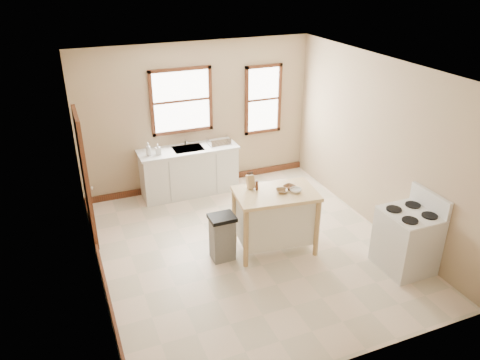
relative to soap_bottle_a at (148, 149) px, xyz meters
name	(u,v)px	position (x,y,z in m)	size (l,w,h in m)	color
floor	(249,248)	(1.05, -2.13, -1.04)	(5.00, 5.00, 0.00)	beige
ceiling	(251,70)	(1.05, -2.13, 1.76)	(5.00, 5.00, 0.00)	white
wall_back	(198,117)	(1.05, 0.37, 0.36)	(4.50, 0.04, 2.80)	tan
wall_left	(88,194)	(-1.20, -2.13, 0.36)	(0.04, 5.00, 2.80)	tan
wall_right	(378,145)	(3.30, -2.13, 0.36)	(0.04, 5.00, 2.80)	tan
window_main	(181,101)	(0.75, 0.35, 0.71)	(1.17, 0.06, 1.22)	#3F2311
window_side	(263,100)	(2.40, 0.35, 0.56)	(0.77, 0.06, 1.37)	#3F2311
door_left	(85,178)	(-1.16, -0.83, 0.01)	(0.06, 0.90, 2.10)	#3F2311
baseboard_back	(201,181)	(1.05, 0.34, -0.98)	(4.50, 0.04, 0.12)	#3F2311
baseboard_left	(104,278)	(-1.17, -2.13, -0.98)	(0.04, 5.00, 0.12)	#3F2311
sink_counter	(189,171)	(0.75, 0.07, -0.58)	(1.86, 0.62, 0.92)	beige
faucet	(185,140)	(0.75, 0.25, -0.01)	(0.03, 0.03, 0.22)	silver
soap_bottle_a	(148,149)	(0.00, 0.00, 0.00)	(0.09, 0.09, 0.24)	#B2B2B2
soap_bottle_b	(158,149)	(0.17, -0.01, -0.02)	(0.09, 0.09, 0.20)	#B2B2B2
dish_rack	(219,141)	(1.36, 0.07, -0.07)	(0.42, 0.32, 0.11)	silver
kitchen_island	(275,221)	(1.41, -2.28, -0.55)	(1.21, 0.77, 0.99)	#F6C590
knife_block	(250,182)	(1.11, -2.01, 0.05)	(0.10, 0.10, 0.20)	tan
pepper_grinder	(257,185)	(1.18, -2.10, 0.02)	(0.04, 0.04, 0.15)	#3C1F10
bowl_a	(282,191)	(1.49, -2.31, -0.03)	(0.18, 0.18, 0.04)	brown
bowl_b	(289,187)	(1.66, -2.24, -0.03)	(0.17, 0.17, 0.04)	brown
bowl_c	(296,190)	(1.68, -2.39, -0.03)	(0.17, 0.17, 0.05)	white
trash_bin	(222,237)	(0.58, -2.22, -0.68)	(0.38, 0.32, 0.73)	slate
gas_stove	(408,233)	(2.95, -3.43, -0.45)	(0.73, 0.74, 1.18)	silver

